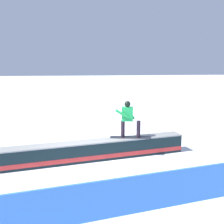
% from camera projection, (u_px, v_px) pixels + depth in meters
% --- Properties ---
extents(ground_plane, '(120.00, 120.00, 0.00)m').
position_uv_depth(ground_plane, '(86.00, 160.00, 9.41)').
color(ground_plane, white).
extents(grind_box, '(7.38, 2.04, 0.69)m').
position_uv_depth(grind_box, '(86.00, 152.00, 9.36)').
color(grind_box, '#15262A').
rests_on(grind_box, ground_plane).
extents(snowboarder, '(1.53, 0.55, 1.36)m').
position_uv_depth(snowboarder, '(128.00, 118.00, 9.68)').
color(snowboarder, black).
rests_on(snowboarder, grind_box).
extents(safety_fence, '(12.41, 2.58, 0.91)m').
position_uv_depth(safety_fence, '(90.00, 202.00, 5.73)').
color(safety_fence, '#3C7DE8').
rests_on(safety_fence, ground_plane).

